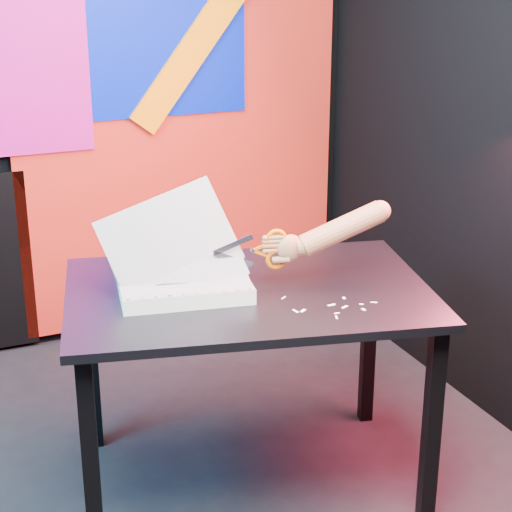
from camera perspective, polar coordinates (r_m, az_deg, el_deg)
name	(u,v)px	position (r m, az deg, el deg)	size (l,w,h in m)	color
room	(123,122)	(2.52, -8.84, 8.83)	(3.01, 3.01, 2.71)	black
backdrop	(58,150)	(4.01, -13.09, 6.92)	(2.88, 0.05, 2.08)	red
work_table	(248,313)	(2.89, -0.52, -3.84)	(1.35, 1.05, 0.75)	black
printout_stack	(183,283)	(2.82, -4.90, -1.78)	(0.50, 0.38, 0.39)	white
scissors	(271,250)	(2.83, 1.01, 0.43)	(0.24, 0.06, 0.14)	silver
hand_forearm	(333,232)	(2.86, 5.17, 1.63)	(0.42, 0.14, 0.20)	brown
paper_clippings	(332,307)	(2.72, 5.06, -3.42)	(0.28, 0.23, 0.00)	white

